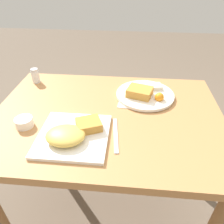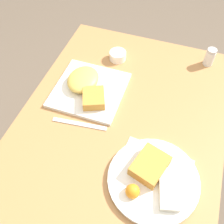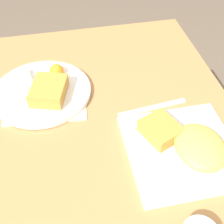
# 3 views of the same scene
# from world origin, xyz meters

# --- Properties ---
(dining_table) EXTENTS (1.04, 0.75, 0.73)m
(dining_table) POSITION_xyz_m (0.00, 0.00, 0.64)
(dining_table) COLOR #B27A47
(dining_table) RESTS_ON ground_plane
(menu_card) EXTENTS (0.20, 0.25, 0.00)m
(menu_card) POSITION_xyz_m (0.14, 0.16, 0.73)
(menu_card) COLOR beige
(menu_card) RESTS_ON dining_table
(plate_square_near) EXTENTS (0.27, 0.27, 0.06)m
(plate_square_near) POSITION_xyz_m (-0.11, -0.17, 0.75)
(plate_square_near) COLOR white
(plate_square_near) RESTS_ON dining_table
(plate_oval_far) EXTENTS (0.29, 0.29, 0.05)m
(plate_oval_far) POSITION_xyz_m (0.17, 0.16, 0.75)
(plate_oval_far) COLOR white
(plate_oval_far) RESTS_ON menu_card
(butter_knife) EXTENTS (0.04, 0.21, 0.00)m
(butter_knife) POSITION_xyz_m (0.05, -0.14, 0.73)
(butter_knife) COLOR silver
(butter_knife) RESTS_ON dining_table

